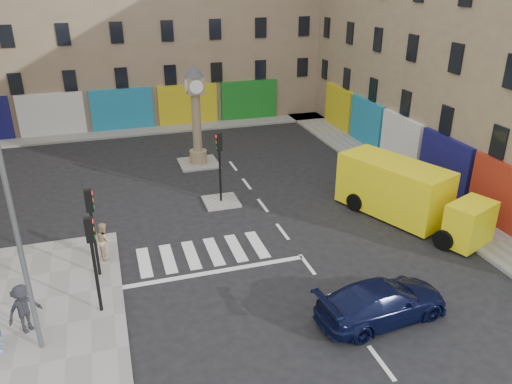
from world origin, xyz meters
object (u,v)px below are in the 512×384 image
lamp_post (13,219)px  navy_sedan (382,301)px  yellow_van (406,193)px  pedestrian_tan (104,240)px  traffic_light_left_near (92,250)px  pedestrian_dark (24,309)px  traffic_light_left_far (92,219)px  clock_pillar (196,109)px  traffic_light_island (220,157)px

lamp_post → navy_sedan: size_ratio=1.70×
yellow_van → pedestrian_tan: size_ratio=4.85×
traffic_light_left_near → pedestrian_dark: traffic_light_left_near is taller
pedestrian_dark → navy_sedan: bearing=-49.1°
traffic_light_left_far → lamp_post: (-1.90, -3.80, 2.17)m
traffic_light_left_near → navy_sedan: 10.14m
clock_pillar → pedestrian_dark: bearing=-121.4°
pedestrian_tan → pedestrian_dark: bearing=135.3°
pedestrian_dark → traffic_light_left_near: bearing=-25.8°
pedestrian_dark → yellow_van: bearing=-23.3°
navy_sedan → yellow_van: bearing=-44.0°
yellow_van → pedestrian_dark: 17.25m
navy_sedan → pedestrian_tan: (-9.12, 6.89, 0.25)m
navy_sedan → traffic_light_left_far: bearing=52.9°
navy_sedan → pedestrian_dark: size_ratio=2.73×
traffic_light_left_far → navy_sedan: bearing=-30.8°
traffic_light_island → pedestrian_dark: traffic_light_island is taller
traffic_light_island → pedestrian_dark: bearing=-136.5°
clock_pillar → navy_sedan: 17.53m
traffic_light_island → clock_pillar: bearing=90.0°
clock_pillar → pedestrian_dark: clock_pillar is taller
clock_pillar → navy_sedan: size_ratio=1.25×
traffic_light_left_near → pedestrian_dark: (-2.38, -0.42, -1.58)m
clock_pillar → traffic_light_left_far: bearing=-118.9°
pedestrian_tan → pedestrian_dark: 4.89m
lamp_post → yellow_van: 17.37m
traffic_light_left_near → lamp_post: (-1.90, -1.40, 2.17)m
navy_sedan → yellow_van: yellow_van is taller
traffic_light_left_far → clock_pillar: 13.05m
traffic_light_left_near → traffic_light_island: 10.03m
traffic_light_left_far → navy_sedan: traffic_light_left_far is taller
lamp_post → pedestrian_tan: size_ratio=5.15×
lamp_post → traffic_light_left_near: bearing=36.4°
traffic_light_left_near → traffic_light_island: traffic_light_left_near is taller
traffic_light_left_far → pedestrian_tan: bearing=76.8°
lamp_post → pedestrian_dark: lamp_post is taller
traffic_light_left_near → yellow_van: traffic_light_left_near is taller
traffic_light_left_far → pedestrian_tan: (0.30, 1.28, -1.66)m
yellow_van → pedestrian_tan: 14.18m
clock_pillar → navy_sedan: (3.12, -17.01, -2.84)m
pedestrian_tan → traffic_light_island: bearing=-67.1°
clock_pillar → yellow_van: (8.16, -10.49, -2.19)m
navy_sedan → traffic_light_island: bearing=9.5°
traffic_light_left_near → lamp_post: bearing=-143.6°
pedestrian_tan → navy_sedan: bearing=-138.7°
navy_sedan → clock_pillar: bearing=4.1°
pedestrian_dark → traffic_light_left_far: bearing=14.1°
clock_pillar → navy_sedan: bearing=-79.6°
traffic_light_left_near → pedestrian_dark: size_ratio=2.07×
traffic_light_left_far → yellow_van: 14.55m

